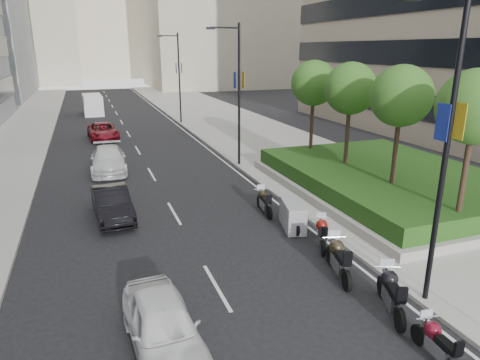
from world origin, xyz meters
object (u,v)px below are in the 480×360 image
motorcycle_6 (264,202)px  motorcycle_3 (338,259)px  motorcycle_2 (391,292)px  car_c (108,160)px  motorcycle_1 (437,343)px  car_a (163,326)px  lamp_post_1 (237,89)px  car_d (103,131)px  car_b (112,204)px  motorcycle_5 (293,215)px  delivery_van (93,105)px  motorcycle_4 (322,233)px  lamp_post_2 (178,74)px  lamp_post_0 (443,141)px

motorcycle_6 → motorcycle_3: bearing=-173.9°
motorcycle_2 → car_c: 19.90m
motorcycle_1 → car_a: 6.86m
motorcycle_1 → motorcycle_6: motorcycle_6 is taller
lamp_post_1 → motorcycle_3: size_ratio=3.73×
motorcycle_1 → motorcycle_3: size_ratio=0.82×
motorcycle_6 → car_d: (-6.29, 20.63, 0.13)m
motorcycle_1 → car_b: (-6.89, 12.53, 0.19)m
car_b → motorcycle_3: bearing=-53.3°
motorcycle_1 → motorcycle_2: (0.31, 2.14, 0.12)m
motorcycle_2 → car_d: (-6.69, 29.27, 0.06)m
motorcycle_5 → car_b: 8.22m
motorcycle_6 → car_a: bearing=147.7°
delivery_van → motorcycle_6: bearing=-81.6°
car_a → car_c: 18.09m
motorcycle_2 → car_d: car_d is taller
motorcycle_1 → motorcycle_4: 6.69m
motorcycle_3 → delivery_van: (-6.73, 42.55, 0.40)m
lamp_post_1 → car_c: (-8.07, 1.64, -4.31)m
motorcycle_4 → lamp_post_1: bearing=20.6°
lamp_post_2 → car_b: size_ratio=2.08×
car_d → motorcycle_4: bearing=-77.4°
motorcycle_1 → motorcycle_3: (-0.01, 4.47, 0.13)m
lamp_post_0 → car_b: bearing=129.1°
motorcycle_1 → motorcycle_2: motorcycle_2 is taller
motorcycle_2 → car_a: car_a is taller
car_a → car_b: size_ratio=0.98×
car_b → motorcycle_2: bearing=-59.1°
motorcycle_3 → car_c: 17.61m
motorcycle_1 → car_a: (-6.30, 2.73, 0.19)m
motorcycle_2 → car_a: 6.63m
motorcycle_3 → car_b: size_ratio=0.56×
motorcycle_6 → car_c: 11.95m
lamp_post_1 → motorcycle_1: (-1.51, -19.18, -4.54)m
lamp_post_1 → motorcycle_6: bearing=-100.8°
lamp_post_0 → motorcycle_4: size_ratio=4.57×
lamp_post_2 → car_d: size_ratio=1.78×
motorcycle_3 → motorcycle_6: size_ratio=1.13×
motorcycle_4 → car_a: car_a is taller
car_b → car_c: (0.33, 8.29, 0.04)m
car_a → car_b: bearing=90.4°
car_c → motorcycle_4: bearing=-60.6°
motorcycle_6 → car_b: bearing=80.9°
motorcycle_1 → motorcycle_5: 8.68m
lamp_post_0 → motorcycle_1: bearing=-124.8°
motorcycle_1 → delivery_van: 47.50m
motorcycle_6 → car_b: car_b is taller
motorcycle_5 → motorcycle_6: 2.15m
car_c → motorcycle_2: bearing=-67.4°
car_a → car_c: car_c is taller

